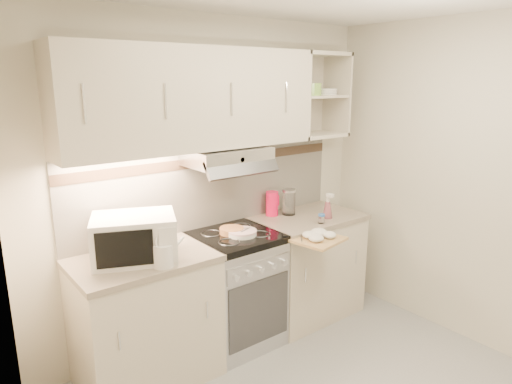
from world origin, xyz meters
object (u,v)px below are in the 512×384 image
watering_can (164,253)px  microwave (135,238)px  pink_pitcher (272,203)px  electric_range (236,289)px  plate_stack (242,233)px  glass_jar (289,202)px  spray_bottle (328,208)px  cutting_board (318,240)px

watering_can → microwave: bearing=96.7°
microwave → pink_pitcher: 1.34m
pink_pitcher → electric_range: bearing=-136.8°
plate_stack → pink_pitcher: size_ratio=1.04×
microwave → pink_pitcher: size_ratio=2.99×
watering_can → plate_stack: 0.74m
glass_jar → spray_bottle: bearing=-55.8°
plate_stack → glass_jar: size_ratio=0.98×
glass_jar → cutting_board: size_ratio=0.64×
microwave → spray_bottle: 1.65m
glass_jar → spray_bottle: size_ratio=0.98×
watering_can → spray_bottle: size_ratio=1.15×
plate_stack → cutting_board: size_ratio=0.62×
watering_can → plate_stack: (0.72, 0.16, -0.06)m
pink_pitcher → watering_can: bearing=-138.7°
pink_pitcher → spray_bottle: 0.47m
microwave → spray_bottle: bearing=18.4°
electric_range → glass_jar: 0.87m
watering_can → spray_bottle: bearing=-15.5°
watering_can → pink_pitcher: size_ratio=1.25×
pink_pitcher → cutting_board: 0.63m
pink_pitcher → glass_jar: bearing=-5.1°
microwave → glass_jar: (1.45, 0.14, -0.03)m
electric_range → cutting_board: size_ratio=2.57×
electric_range → plate_stack: 0.47m
electric_range → microwave: microwave is taller
plate_stack → glass_jar: glass_jar is taller
microwave → glass_jar: size_ratio=2.80×
spray_bottle → glass_jar: bearing=125.3°
plate_stack → spray_bottle: spray_bottle is taller
microwave → spray_bottle: (1.64, -0.14, -0.06)m
electric_range → pink_pitcher: pink_pitcher is taller
plate_stack → spray_bottle: size_ratio=0.96×
microwave → cutting_board: size_ratio=1.78×
electric_range → microwave: size_ratio=1.44×
glass_jar → cutting_board: glass_jar is taller
plate_stack → electric_range: bearing=109.4°
watering_can → plate_stack: bearing=-5.8°
microwave → spray_bottle: size_ratio=2.75×
electric_range → cutting_board: electric_range is taller
electric_range → microwave: 0.99m
spray_bottle → pink_pitcher: bearing=133.8°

